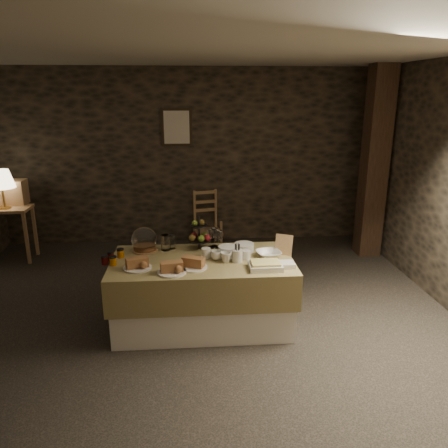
{
  "coord_description": "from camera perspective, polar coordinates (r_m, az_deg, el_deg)",
  "views": [
    {
      "loc": [
        0.03,
        -4.07,
        2.25
      ],
      "look_at": [
        0.37,
        0.2,
        0.95
      ],
      "focal_mm": 35.0,
      "sensor_mm": 36.0,
      "label": 1
    }
  ],
  "objects": [
    {
      "name": "wine_rack",
      "position": [
        6.7,
        -26.16,
        3.74
      ],
      "size": [
        0.42,
        0.26,
        0.34
      ],
      "primitive_type": "cube",
      "color": "olive",
      "rests_on": "console_table"
    },
    {
      "name": "plate_stack_a",
      "position": [
        4.3,
        0.52,
        -3.57
      ],
      "size": [
        0.19,
        0.19,
        0.1
      ],
      "primitive_type": "cylinder",
      "color": "silver",
      "rests_on": "buffet_table"
    },
    {
      "name": "mug_c",
      "position": [
        4.26,
        -2.35,
        -3.78
      ],
      "size": [
        0.09,
        0.09,
        0.09
      ],
      "primitive_type": "cylinder",
      "color": "silver",
      "rests_on": "buffet_table"
    },
    {
      "name": "chair",
      "position": [
        6.62,
        -2.15,
        0.39
      ],
      "size": [
        0.45,
        0.44,
        0.64
      ],
      "rotation": [
        0.0,
        0.0,
        0.2
      ],
      "color": "olive",
      "rests_on": "ground_plane"
    },
    {
      "name": "console_table",
      "position": [
        6.63,
        -26.78,
        0.86
      ],
      "size": [
        0.7,
        0.4,
        0.75
      ],
      "color": "olive",
      "rests_on": "ground_plane"
    },
    {
      "name": "plate_stack_b",
      "position": [
        4.42,
        2.64,
        -3.08
      ],
      "size": [
        0.2,
        0.2,
        0.08
      ],
      "primitive_type": "cylinder",
      "color": "silver",
      "rests_on": "buffet_table"
    },
    {
      "name": "table_lamp",
      "position": [
        6.45,
        -27.14,
        5.19
      ],
      "size": [
        0.35,
        0.35,
        0.52
      ],
      "color": "#B78736",
      "rests_on": "console_table"
    },
    {
      "name": "bread_platter_left",
      "position": [
        4.08,
        -11.27,
        -5.21
      ],
      "size": [
        0.26,
        0.26,
        0.11
      ],
      "color": "silver",
      "rests_on": "buffet_table"
    },
    {
      "name": "framed_picture",
      "position": [
        6.55,
        -6.2,
        12.46
      ],
      "size": [
        0.45,
        0.04,
        0.55
      ],
      "color": "black",
      "rests_on": "room_shell"
    },
    {
      "name": "cutlery_holder",
      "position": [
        4.15,
        1.74,
        -4.16
      ],
      "size": [
        0.1,
        0.1,
        0.12
      ],
      "primitive_type": "cylinder",
      "color": "silver",
      "rests_on": "buffet_table"
    },
    {
      "name": "cake_dome",
      "position": [
        4.49,
        -10.37,
        -2.19
      ],
      "size": [
        0.26,
        0.26,
        0.26
      ],
      "color": "olive",
      "rests_on": "buffet_table"
    },
    {
      "name": "bread_platter_right",
      "position": [
        4.03,
        -4.04,
        -5.21
      ],
      "size": [
        0.26,
        0.26,
        0.11
      ],
      "color": "silver",
      "rests_on": "buffet_table"
    },
    {
      "name": "jam_jars",
      "position": [
        4.29,
        -14.37,
        -4.33
      ],
      "size": [
        0.18,
        0.26,
        0.07
      ],
      "color": "#520C0A",
      "rests_on": "buffet_table"
    },
    {
      "name": "ground_plane",
      "position": [
        4.64,
        -4.41,
        -12.07
      ],
      "size": [
        5.5,
        5.0,
        0.01
      ],
      "primitive_type": "cube",
      "color": "black",
      "rests_on": "ground"
    },
    {
      "name": "room_shell",
      "position": [
        4.12,
        -4.9,
        7.28
      ],
      "size": [
        5.52,
        5.02,
        2.6
      ],
      "color": "black",
      "rests_on": "ground"
    },
    {
      "name": "cup_a",
      "position": [
        4.21,
        -0.99,
        -4.1
      ],
      "size": [
        0.12,
        0.12,
        0.09
      ],
      "primitive_type": "imported",
      "rotation": [
        0.0,
        0.0,
        0.02
      ],
      "color": "silver",
      "rests_on": "buffet_table"
    },
    {
      "name": "storage_jar_a",
      "position": [
        4.49,
        -7.6,
        -2.4
      ],
      "size": [
        0.1,
        0.1,
        0.16
      ],
      "primitive_type": "cylinder",
      "color": "white",
      "rests_on": "buffet_table"
    },
    {
      "name": "timber_column",
      "position": [
        6.36,
        19.05,
        7.43
      ],
      "size": [
        0.3,
        0.3,
        2.6
      ],
      "primitive_type": "cube",
      "color": "black",
      "rests_on": "ground_plane"
    },
    {
      "name": "menu_frame",
      "position": [
        4.37,
        7.8,
        -2.8
      ],
      "size": [
        0.18,
        0.14,
        0.22
      ],
      "primitive_type": "cube",
      "rotation": [
        -0.24,
        0.0,
        -0.45
      ],
      "color": "olive",
      "rests_on": "buffet_table"
    },
    {
      "name": "mug_d",
      "position": [
        4.22,
        2.91,
        -4.05
      ],
      "size": [
        0.08,
        0.08,
        0.09
      ],
      "primitive_type": "cylinder",
      "color": "silver",
      "rests_on": "buffet_table"
    },
    {
      "name": "cup_b",
      "position": [
        4.15,
        0.26,
        -4.36
      ],
      "size": [
        0.13,
        0.13,
        0.1
      ],
      "primitive_type": "imported",
      "rotation": [
        0.0,
        0.0,
        -0.36
      ],
      "color": "silver",
      "rests_on": "buffet_table"
    },
    {
      "name": "bread_platter_center",
      "position": [
        3.94,
        -6.85,
        -5.83
      ],
      "size": [
        0.26,
        0.26,
        0.11
      ],
      "color": "silver",
      "rests_on": "buffet_table"
    },
    {
      "name": "tart_dish",
      "position": [
        4.02,
        5.42,
        -5.4
      ],
      "size": [
        0.3,
        0.22,
        0.07
      ],
      "color": "silver",
      "rests_on": "buffet_table"
    },
    {
      "name": "square_dish",
      "position": [
        4.09,
        8.19,
        -5.25
      ],
      "size": [
        0.14,
        0.14,
        0.04
      ],
      "primitive_type": "cube",
      "color": "silver",
      "rests_on": "buffet_table"
    },
    {
      "name": "fruit_stand",
      "position": [
        4.48,
        -3.22,
        -1.6
      ],
      "size": [
        0.24,
        0.24,
        0.34
      ],
      "rotation": [
        0.0,
        0.0,
        0.26
      ],
      "color": "black",
      "rests_on": "buffet_table"
    },
    {
      "name": "storage_jar_b",
      "position": [
        4.53,
        -6.93,
        -2.33
      ],
      "size": [
        0.09,
        0.09,
        0.14
      ],
      "primitive_type": "cylinder",
      "color": "white",
      "rests_on": "buffet_table"
    },
    {
      "name": "bowl",
      "position": [
        4.3,
        5.83,
        -3.92
      ],
      "size": [
        0.29,
        0.29,
        0.06
      ],
      "primitive_type": "imported",
      "rotation": [
        0.0,
        0.0,
        0.22
      ],
      "color": "silver",
      "rests_on": "buffet_table"
    },
    {
      "name": "buffet_table",
      "position": [
        4.35,
        -2.82,
        -8.26
      ],
      "size": [
        1.75,
        0.93,
        0.69
      ],
      "color": "white",
      "rests_on": "ground_plane"
    }
  ]
}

